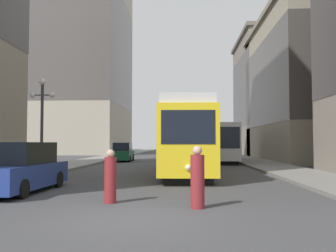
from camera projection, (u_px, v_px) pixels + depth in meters
ground_plane at (130, 219)px, 8.62m from camera, size 200.00×200.00×0.00m
sidewalk_left at (117, 156)px, 48.87m from camera, size 3.38×120.00×0.15m
sidewalk_right at (233, 156)px, 48.21m from camera, size 3.38×120.00×0.15m
streetcar at (185, 138)px, 22.26m from camera, size 2.86×14.87×3.89m
transit_bus at (219, 141)px, 34.60m from camera, size 2.79×11.56×3.45m
parked_car_left_near at (21, 169)px, 13.44m from camera, size 2.00×5.04×1.82m
parked_car_left_mid at (123, 153)px, 35.78m from camera, size 1.97×4.43×1.82m
pedestrian_crossing_near at (110, 178)px, 10.98m from camera, size 0.36×0.36×1.60m
pedestrian_crossing_far at (197, 179)px, 10.09m from camera, size 0.38×0.38×1.71m
lamp_post_left_near at (42, 110)px, 20.39m from camera, size 1.41×0.36×5.24m
building_left_midblock at (89, 58)px, 64.81m from camera, size 12.78×23.11×32.40m
building_right_corner at (284, 95)px, 52.44m from camera, size 13.09×15.29×16.92m
building_right_midblock at (323, 86)px, 37.80m from camera, size 13.01×20.07×14.89m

